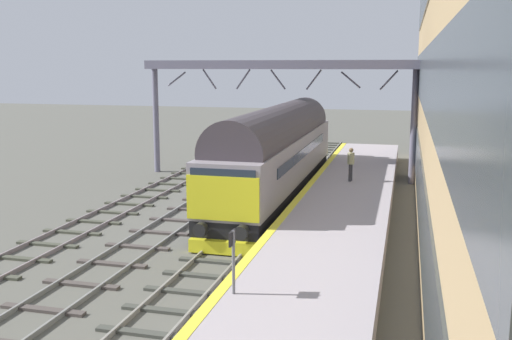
{
  "coord_description": "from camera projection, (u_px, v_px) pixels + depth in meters",
  "views": [
    {
      "loc": [
        6.1,
        -20.83,
        6.57
      ],
      "look_at": [
        0.2,
        2.07,
        2.37
      ],
      "focal_mm": 41.13,
      "sensor_mm": 36.0,
      "label": 1
    }
  ],
  "objects": [
    {
      "name": "track_adjacent_west",
      "position": [
        159.0,
        232.0,
        23.3
      ],
      "size": [
        2.5,
        60.0,
        0.15
      ],
      "color": "slate",
      "rests_on": "ground"
    },
    {
      "name": "ground_plane",
      "position": [
        238.0,
        240.0,
        22.51
      ],
      "size": [
        140.0,
        140.0,
        0.0
      ],
      "primitive_type": "plane",
      "color": "#57574E",
      "rests_on": "ground"
    },
    {
      "name": "overhead_footbridge",
      "position": [
        278.0,
        70.0,
        34.03
      ],
      "size": [
        15.93,
        2.0,
        6.9
      ],
      "color": "slate",
      "rests_on": "ground"
    },
    {
      "name": "diesel_locomotive",
      "position": [
        277.0,
        151.0,
        28.71
      ],
      "size": [
        2.74,
        18.0,
        4.68
      ],
      "color": "black",
      "rests_on": "ground"
    },
    {
      "name": "track_main",
      "position": [
        238.0,
        238.0,
        22.5
      ],
      "size": [
        2.5,
        60.0,
        0.15
      ],
      "color": "gray",
      "rests_on": "ground"
    },
    {
      "name": "waiting_passenger",
      "position": [
        351.0,
        161.0,
        28.62
      ],
      "size": [
        0.4,
        0.5,
        1.64
      ],
      "rotation": [
        0.0,
        0.0,
        1.36
      ],
      "color": "#38373D",
      "rests_on": "station_platform"
    },
    {
      "name": "station_building",
      "position": [
        493.0,
        29.0,
        21.17
      ],
      "size": [
        4.65,
        43.82,
        15.79
      ],
      "color": "#967C56",
      "rests_on": "ground"
    },
    {
      "name": "track_adjacent_far_west",
      "position": [
        83.0,
        227.0,
        24.13
      ],
      "size": [
        2.5,
        60.0,
        0.15
      ],
      "color": "gray",
      "rests_on": "ground"
    },
    {
      "name": "platform_number_sign",
      "position": [
        233.0,
        252.0,
        14.37
      ],
      "size": [
        0.1,
        0.44,
        1.6
      ],
      "color": "slate",
      "rests_on": "station_platform"
    },
    {
      "name": "station_platform",
      "position": [
        331.0,
        234.0,
        21.54
      ],
      "size": [
        4.0,
        44.0,
        1.01
      ],
      "color": "#A39AA0",
      "rests_on": "ground"
    }
  ]
}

